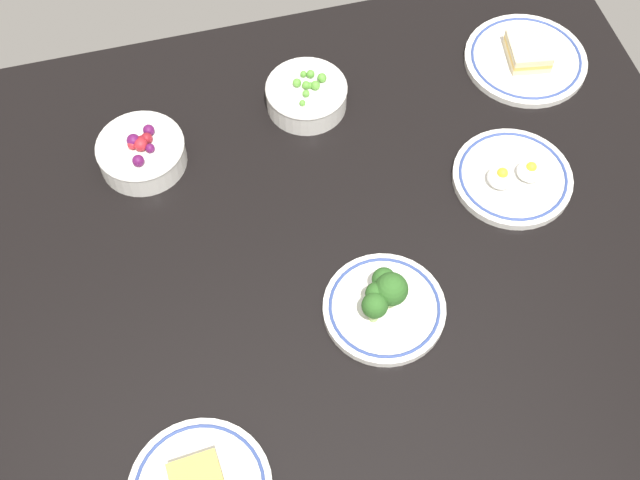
{
  "coord_description": "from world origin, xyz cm",
  "views": [
    {
      "loc": [
        17.03,
        64.83,
        115.57
      ],
      "look_at": [
        0.0,
        0.0,
        6.0
      ],
      "focal_mm": 47.67,
      "sensor_mm": 36.0,
      "label": 1
    }
  ],
  "objects_px": {
    "plate_sandwich": "(526,58)",
    "plate_broccoli": "(384,303)",
    "bowl_berries": "(142,152)",
    "plate_eggs": "(513,177)",
    "bowl_peas": "(307,95)"
  },
  "relations": [
    {
      "from": "plate_sandwich",
      "to": "plate_eggs",
      "type": "height_order",
      "value": "plate_eggs"
    },
    {
      "from": "plate_broccoli",
      "to": "plate_eggs",
      "type": "bearing_deg",
      "value": -147.58
    },
    {
      "from": "bowl_peas",
      "to": "plate_sandwich",
      "type": "relative_size",
      "value": 0.64
    },
    {
      "from": "plate_broccoli",
      "to": "plate_eggs",
      "type": "distance_m",
      "value": 0.32
    },
    {
      "from": "plate_broccoli",
      "to": "bowl_berries",
      "type": "xyz_separation_m",
      "value": [
        0.3,
        -0.36,
        0.0
      ]
    },
    {
      "from": "plate_sandwich",
      "to": "plate_broccoli",
      "type": "xyz_separation_m",
      "value": [
        0.39,
        0.41,
        0.01
      ]
    },
    {
      "from": "plate_sandwich",
      "to": "bowl_berries",
      "type": "relative_size",
      "value": 1.51
    },
    {
      "from": "plate_broccoli",
      "to": "plate_eggs",
      "type": "relative_size",
      "value": 0.94
    },
    {
      "from": "bowl_peas",
      "to": "plate_sandwich",
      "type": "distance_m",
      "value": 0.4
    },
    {
      "from": "bowl_peas",
      "to": "plate_eggs",
      "type": "height_order",
      "value": "bowl_peas"
    },
    {
      "from": "plate_sandwich",
      "to": "plate_eggs",
      "type": "xyz_separation_m",
      "value": [
        0.12,
        0.23,
        -0.0
      ]
    },
    {
      "from": "bowl_peas",
      "to": "bowl_berries",
      "type": "distance_m",
      "value": 0.29
    },
    {
      "from": "plate_sandwich",
      "to": "plate_broccoli",
      "type": "bearing_deg",
      "value": 46.43
    },
    {
      "from": "plate_broccoli",
      "to": "bowl_berries",
      "type": "bearing_deg",
      "value": -50.16
    },
    {
      "from": "bowl_peas",
      "to": "plate_eggs",
      "type": "relative_size",
      "value": 0.72
    }
  ]
}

